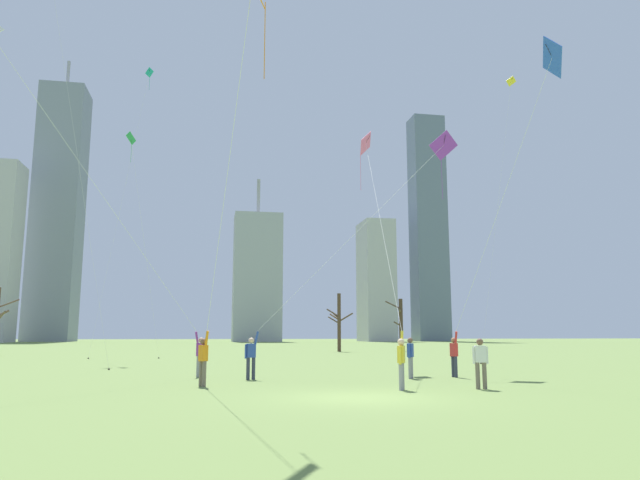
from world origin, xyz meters
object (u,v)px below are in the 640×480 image
Objects in this scene: distant_kite_low_near_trees_green at (134,160)px; kite_flyer_foreground_left_purple at (308,293)px; bystander_watching_nearby at (481,361)px; distant_kite_drifting_left_yellow at (507,120)px; kite_flyer_foreground_right_white at (177,318)px; kite_flyer_far_back_pink at (388,281)px; bare_tree_left_of_center at (339,321)px; distant_kite_drifting_right_teal at (141,112)px; kite_flyer_midfield_left_blue at (477,283)px; bare_tree_leftmost at (401,323)px; kite_flyer_midfield_right_orange at (212,292)px; bystander_far_off_by_trees at (410,356)px.

kite_flyer_foreground_left_purple is at bearing -60.50° from distant_kite_low_near_trees_green.
bystander_watching_nearby is 0.08× the size of distant_kite_drifting_left_yellow.
distant_kite_drifting_left_yellow reaches higher than kite_flyer_foreground_right_white.
bystander_watching_nearby is (10.00, -6.41, -1.51)m from kite_flyer_foreground_right_white.
bare_tree_left_of_center is at bearing 80.40° from kite_flyer_far_back_pink.
distant_kite_low_near_trees_green is at bearing -136.05° from bare_tree_left_of_center.
kite_flyer_midfield_left_blue is at bearing -55.22° from distant_kite_drifting_right_teal.
kite_flyer_far_back_pink is 40.49m from bare_tree_leftmost.
distant_kite_drifting_right_teal is at bearing 157.79° from distant_kite_drifting_left_yellow.
kite_flyer_midfield_right_orange is at bearing -115.94° from bare_tree_leftmost.
distant_kite_low_near_trees_green is (0.16, -3.94, -5.05)m from distant_kite_drifting_right_teal.
distant_kite_drifting_right_teal reaches higher than bystander_far_off_by_trees.
kite_flyer_foreground_right_white is (-5.35, 0.22, -1.06)m from kite_flyer_foreground_left_purple.
bare_tree_left_of_center is (12.96, 40.02, -0.05)m from kite_flyer_midfield_right_orange.
distant_kite_drifting_right_teal is at bearing 101.97° from kite_flyer_foreground_right_white.
distant_kite_drifting_left_yellow is 3.29× the size of bare_tree_left_of_center.
distant_kite_low_near_trees_green is (-16.03, 19.37, 9.98)m from kite_flyer_midfield_left_blue.
bystander_watching_nearby is 0.10× the size of distant_kite_low_near_trees_green.
bystander_far_off_by_trees is at bearing -107.78° from bare_tree_leftmost.
kite_flyer_far_back_pink is at bearing -58.70° from distant_kite_low_near_trees_green.
kite_flyer_foreground_left_purple is 7.30× the size of bystander_far_off_by_trees.
kite_flyer_foreground_right_white is at bearing 177.68° from kite_flyer_foreground_left_purple.
kite_flyer_foreground_right_white is at bearing 103.79° from kite_flyer_midfield_right_orange.
distant_kite_low_near_trees_green reaches higher than kite_flyer_midfield_right_orange.
bare_tree_left_of_center is 6.76m from bare_tree_leftmost.
kite_flyer_far_back_pink is 2.37× the size of bare_tree_leftmost.
kite_flyer_foreground_right_white is 26.88m from distant_kite_drifting_left_yellow.
bare_tree_leftmost is at bearing 35.98° from distant_kite_low_near_trees_green.
kite_flyer_midfield_right_orange reaches higher than bare_tree_leftmost.
distant_kite_drifting_left_yellow is (10.70, 16.80, 15.13)m from bystander_watching_nearby.
distant_kite_drifting_right_teal is 27.23m from distant_kite_drifting_left_yellow.
distant_kite_low_near_trees_green is at bearing 104.18° from kite_flyer_foreground_right_white.
distant_kite_drifting_right_teal is 4.12× the size of bare_tree_leftmost.
kite_flyer_midfield_left_blue is 0.64× the size of distant_kite_drifting_left_yellow.
kite_flyer_far_back_pink reaches higher than kite_flyer_foreground_right_white.
bare_tree_left_of_center reaches higher than bystander_far_off_by_trees.
bare_tree_leftmost is at bearing 4.13° from bare_tree_left_of_center.
bare_tree_left_of_center is at bearing 86.16° from kite_flyer_midfield_left_blue.
bystander_far_off_by_trees is at bearing -133.54° from distant_kite_drifting_left_yellow.
distant_kite_drifting_left_yellow is at bearing 26.67° from kite_flyer_foreground_right_white.
bare_tree_leftmost is (6.74, 0.49, -0.18)m from bare_tree_left_of_center.
kite_flyer_midfield_right_orange is 1.87× the size of bare_tree_left_of_center.
distant_kite_low_near_trees_green is 2.89× the size of bare_tree_leftmost.
kite_flyer_midfield_left_blue is at bearing 14.96° from kite_flyer_midfield_right_orange.
distant_kite_drifting_right_teal is 1.43× the size of distant_kite_low_near_trees_green.
kite_flyer_midfield_right_orange is 6.79× the size of bystander_far_off_by_trees.
kite_flyer_far_back_pink is 1.10× the size of kite_flyer_foreground_right_white.
kite_flyer_far_back_pink reaches higher than bare_tree_leftmost.
kite_flyer_foreground_left_purple is 0.75× the size of distant_kite_low_near_trees_green.
kite_flyer_midfield_right_orange reaches higher than bystander_watching_nearby.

